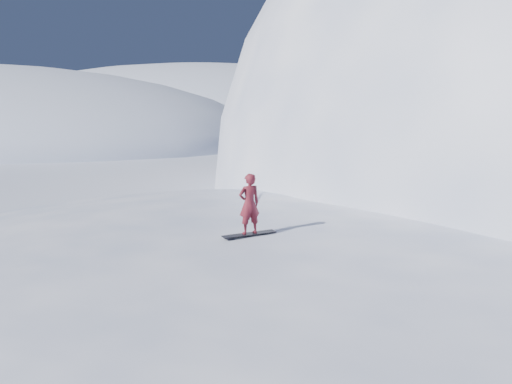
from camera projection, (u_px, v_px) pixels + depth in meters
The scene contains 8 objects.
ground at pixel (260, 321), 13.22m from camera, with size 400.00×400.00×0.00m, color white.
near_ridge at pixel (305, 285), 15.92m from camera, with size 36.00×28.00×4.80m, color white.
peak_shoulder at pixel (463, 201), 30.56m from camera, with size 28.00×24.00×18.00m, color white.
far_ridge_c at pixel (194, 131), 127.08m from camera, with size 140.00×90.00×36.00m, color white.
wind_bumps at pixel (256, 291), 15.37m from camera, with size 16.00×14.40×1.00m.
snowboard at pixel (249, 234), 13.49m from camera, with size 1.67×0.31×0.03m, color black.
snowboarder at pixel (249, 204), 13.32m from camera, with size 0.65×0.43×1.80m, color maroon.
board_tracks at pixel (250, 199), 18.61m from camera, with size 1.52×5.92×0.04m.
Camera 1 is at (2.32, -12.11, 6.06)m, focal length 32.00 mm.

